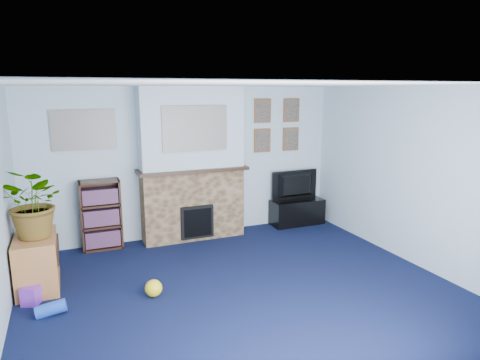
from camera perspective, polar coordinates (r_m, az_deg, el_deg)
name	(u,v)px	position (r m, az deg, el deg)	size (l,w,h in m)	color
floor	(243,291)	(5.26, 0.34, -14.57)	(5.00, 4.50, 0.01)	#0D1333
ceiling	(243,85)	(4.70, 0.37, 12.60)	(5.00, 4.50, 0.01)	white
wall_back	(189,162)	(6.93, -6.88, 2.33)	(5.00, 0.04, 2.40)	silver
wall_front	(375,268)	(3.00, 17.59, -11.12)	(5.00, 0.04, 2.40)	silver
wall_right	(413,176)	(6.23, 22.07, 0.45)	(0.04, 4.50, 2.40)	silver
chimney_breast	(192,165)	(6.74, -6.41, 1.93)	(1.72, 0.50, 2.40)	brown
collage_main	(195,128)	(6.46, -6.00, 6.85)	(1.00, 0.03, 0.68)	gray
collage_left	(84,130)	(6.60, -20.11, 6.30)	(0.90, 0.03, 0.58)	gray
portrait_tl	(263,111)	(7.28, 3.03, 9.20)	(0.30, 0.03, 0.40)	brown
portrait_tr	(291,110)	(7.53, 6.86, 9.22)	(0.30, 0.03, 0.40)	brown
portrait_bl	(262,140)	(7.32, 2.99, 5.29)	(0.30, 0.03, 0.40)	brown
portrait_br	(291,139)	(7.57, 6.77, 5.44)	(0.30, 0.03, 0.40)	brown
tv_stand	(297,212)	(7.67, 7.59, -4.21)	(0.93, 0.39, 0.44)	black
television	(297,186)	(7.57, 7.61, -0.73)	(0.89, 0.12, 0.51)	black
bookshelf	(101,216)	(6.71, -18.03, -4.61)	(0.58, 0.28, 1.05)	#311B11
sideboard	(37,259)	(5.76, -25.46, -9.55)	(0.46, 0.83, 0.64)	#B6713A
potted_plant	(35,203)	(5.50, -25.63, -2.73)	(0.76, 0.65, 0.84)	#26661E
mantel_clock	(188,164)	(6.67, -6.95, 2.13)	(0.10, 0.06, 0.14)	gold
mantel_candle	(206,162)	(6.75, -4.50, 2.39)	(0.05, 0.05, 0.16)	#B2BFC6
mantel_teddy	(156,166)	(6.55, -11.15, 1.78)	(0.12, 0.12, 0.12)	gray
mantel_can	(235,161)	(6.91, -0.70, 2.48)	(0.06, 0.06, 0.12)	purple
green_crate	(33,278)	(5.79, -25.90, -11.71)	(0.31, 0.25, 0.25)	#198C26
toy_ball	(154,289)	(5.19, -11.45, -14.06)	(0.20, 0.20, 0.20)	yellow
toy_block	(31,295)	(5.45, -26.09, -13.59)	(0.17, 0.17, 0.21)	purple
toy_tube	(51,309)	(5.14, -23.89, -15.45)	(0.14, 0.14, 0.30)	blue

